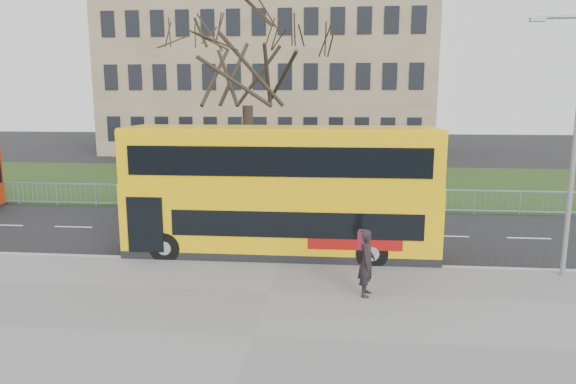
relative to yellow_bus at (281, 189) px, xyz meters
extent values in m
plane|color=black|center=(0.09, 0.51, -2.27)|extent=(120.00, 120.00, 0.00)
cube|color=slate|center=(0.09, -6.24, -2.21)|extent=(80.00, 10.50, 0.12)
cube|color=gray|center=(0.09, -1.04, -2.20)|extent=(80.00, 0.20, 0.14)
cube|color=#1F3513|center=(0.09, 14.81, -2.23)|extent=(80.00, 15.40, 0.08)
cube|color=#7B674E|center=(-4.91, 35.51, 4.73)|extent=(30.00, 15.00, 14.00)
cube|color=#EDB809|center=(0.00, 0.01, -0.98)|extent=(10.13, 2.45, 1.88)
cube|color=#EDB809|center=(0.00, 0.01, 0.12)|extent=(10.13, 2.45, 0.32)
cube|color=#EDB809|center=(0.00, 0.01, 1.12)|extent=(10.08, 2.40, 1.69)
cube|color=black|center=(0.58, -1.20, -0.91)|extent=(7.80, 0.07, 0.82)
cube|color=black|center=(0.01, -1.18, 1.04)|extent=(9.31, 0.08, 0.92)
cylinder|color=black|center=(-3.61, -1.09, -1.77)|extent=(1.00, 0.27, 1.00)
cylinder|color=black|center=(2.94, -1.06, -1.77)|extent=(1.00, 0.27, 1.00)
imported|color=black|center=(2.64, -3.59, -1.27)|extent=(0.53, 0.71, 1.77)
cylinder|color=gray|center=(8.43, -1.49, 1.46)|extent=(0.14, 0.14, 7.23)
cylinder|color=gray|center=(7.80, -1.46, 5.07)|extent=(1.27, 0.15, 0.09)
cube|color=gray|center=(7.17, -1.43, 5.03)|extent=(0.41, 0.18, 0.11)
camera|label=1|loc=(1.83, -16.48, 2.94)|focal=32.00mm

